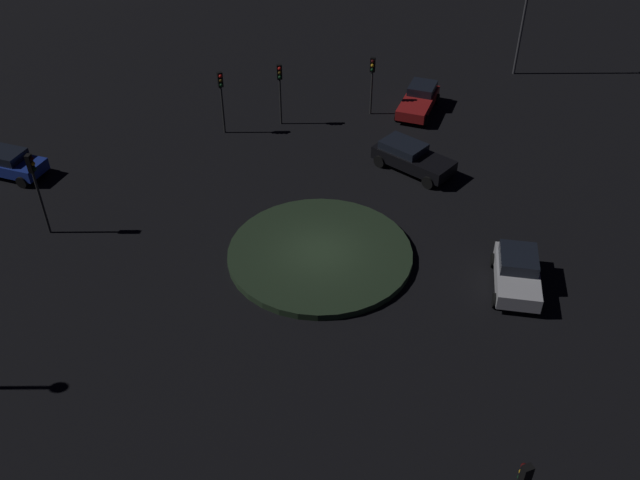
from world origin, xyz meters
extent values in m
plane|color=black|center=(0.00, 0.00, 0.00)|extent=(115.08, 115.08, 0.00)
cylinder|color=#263823|center=(0.00, 0.00, 0.17)|extent=(8.66, 8.66, 0.33)
cube|color=#1E38A5|center=(18.47, 0.29, 0.65)|extent=(4.12, 2.01, 0.65)
cube|color=black|center=(18.47, 0.29, 1.22)|extent=(1.98, 1.64, 0.49)
cylinder|color=black|center=(16.97, 1.02, 0.33)|extent=(0.67, 0.27, 0.65)
cylinder|color=black|center=(17.11, -0.67, 0.33)|extent=(0.67, 0.27, 0.65)
cube|color=white|center=(-8.81, -1.47, 0.67)|extent=(2.72, 4.17, 0.69)
cube|color=black|center=(-8.70, -1.93, 1.28)|extent=(2.04, 2.28, 0.53)
cylinder|color=black|center=(-10.04, -0.36, 0.33)|extent=(0.37, 0.69, 0.65)
cylinder|color=black|center=(-8.25, 0.09, 0.33)|extent=(0.37, 0.69, 0.65)
cylinder|color=black|center=(-9.37, -3.04, 0.33)|extent=(0.37, 0.69, 0.65)
cylinder|color=black|center=(-7.58, -2.59, 0.33)|extent=(0.37, 0.69, 0.65)
cube|color=black|center=(-1.66, -9.04, 0.69)|extent=(4.87, 3.13, 0.69)
cube|color=black|center=(-0.96, -9.26, 1.26)|extent=(2.71, 2.25, 0.44)
cylinder|color=black|center=(-3.49, -9.42, 0.35)|extent=(0.73, 0.42, 0.69)
cylinder|color=black|center=(-2.93, -7.67, 0.35)|extent=(0.73, 0.42, 0.69)
cylinder|color=black|center=(-0.39, -10.41, 0.35)|extent=(0.73, 0.42, 0.69)
cylinder|color=black|center=(0.17, -8.65, 0.35)|extent=(0.73, 0.42, 0.69)
cube|color=red|center=(0.21, -15.84, 0.64)|extent=(2.07, 4.50, 0.61)
cube|color=black|center=(0.27, -16.83, 1.20)|extent=(1.70, 1.98, 0.50)
cylinder|color=black|center=(-0.79, -14.31, 0.34)|extent=(0.26, 0.68, 0.67)
cylinder|color=black|center=(1.01, -14.20, 0.34)|extent=(0.26, 0.68, 0.67)
cylinder|color=black|center=(-0.59, -17.47, 0.34)|extent=(0.26, 0.68, 0.67)
cylinder|color=black|center=(1.20, -17.36, 0.34)|extent=(0.26, 0.68, 0.67)
cylinder|color=#2D2D2D|center=(10.06, -8.58, 1.50)|extent=(0.12, 0.12, 2.99)
cube|color=black|center=(10.06, -8.58, 3.44)|extent=(0.36, 0.37, 0.90)
sphere|color=red|center=(9.95, -8.49, 3.71)|extent=(0.20, 0.20, 0.20)
sphere|color=#4C380F|center=(9.95, -8.49, 3.44)|extent=(0.20, 0.20, 0.20)
sphere|color=#0F3819|center=(9.95, -8.49, 3.17)|extent=(0.20, 0.20, 0.20)
cylinder|color=#2D2D2D|center=(2.85, -14.41, 1.42)|extent=(0.12, 0.12, 2.84)
cube|color=black|center=(2.85, -14.41, 3.29)|extent=(0.34, 0.27, 0.90)
sphere|color=#3F0C0C|center=(2.82, -14.27, 3.56)|extent=(0.20, 0.20, 0.20)
sphere|color=yellow|center=(2.82, -14.27, 3.29)|extent=(0.20, 0.20, 0.20)
sphere|color=#0F3819|center=(2.82, -14.27, 3.02)|extent=(0.20, 0.20, 0.20)
cylinder|color=#2D2D2D|center=(12.89, 3.62, 1.75)|extent=(0.12, 0.12, 3.51)
cube|color=black|center=(12.89, 3.62, 3.96)|extent=(0.29, 0.35, 0.90)
sphere|color=#3F0C0C|center=(12.76, 3.59, 4.23)|extent=(0.20, 0.20, 0.20)
sphere|color=yellow|center=(12.76, 3.59, 3.96)|extent=(0.20, 0.20, 0.20)
sphere|color=#0F3819|center=(12.76, 3.59, 3.69)|extent=(0.20, 0.20, 0.20)
cylinder|color=#2D2D2D|center=(7.44, -10.96, 1.48)|extent=(0.12, 0.12, 2.96)
cube|color=black|center=(7.44, -10.96, 3.41)|extent=(0.37, 0.35, 0.90)
sphere|color=red|center=(7.35, -10.84, 3.68)|extent=(0.20, 0.20, 0.20)
sphere|color=#4C380F|center=(7.35, -10.84, 3.41)|extent=(0.20, 0.20, 0.20)
sphere|color=#0F3819|center=(7.35, -10.84, 3.14)|extent=(0.20, 0.20, 0.20)
cube|color=black|center=(-10.91, 10.78, 3.79)|extent=(0.37, 0.37, 0.90)
sphere|color=#3F0C0C|center=(-10.81, 10.67, 4.06)|extent=(0.20, 0.20, 0.20)
sphere|color=yellow|center=(-10.81, 10.67, 3.79)|extent=(0.20, 0.20, 0.20)
sphere|color=#0F3819|center=(-10.81, 10.67, 3.52)|extent=(0.20, 0.20, 0.20)
cylinder|color=#4C4C51|center=(-4.25, -24.10, 4.59)|extent=(0.18, 0.18, 9.19)
camera|label=1|loc=(-10.21, 23.21, 20.63)|focal=39.04mm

